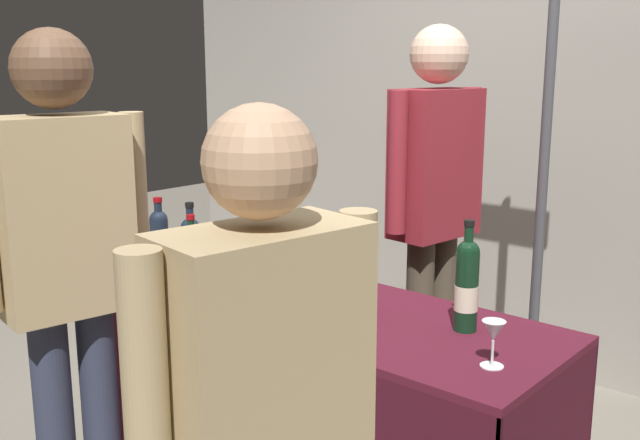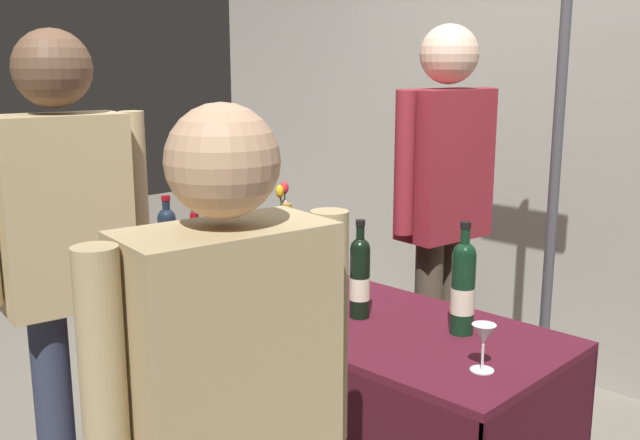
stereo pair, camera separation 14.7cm
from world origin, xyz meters
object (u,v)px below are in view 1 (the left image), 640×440
object	(u,v)px
featured_wine_bottle	(192,259)
booth_signpost	(545,146)
vendor_presenter	(434,193)
tasting_table	(320,370)
wine_glass_near_vendor	(494,333)
flower_vase	(277,247)
display_bottle_0	(160,240)
taster_foreground_right	(66,257)

from	to	relation	value
featured_wine_bottle	booth_signpost	xyz separation A→B (m)	(0.79, 1.23, 0.37)
featured_wine_bottle	vendor_presenter	size ratio (longest dim) A/B	0.16
tasting_table	wine_glass_near_vendor	distance (m)	0.81
flower_vase	featured_wine_bottle	bearing A→B (deg)	-97.26
display_bottle_0	flower_vase	size ratio (longest dim) A/B	0.83
vendor_presenter	taster_foreground_right	world-z (taller)	vendor_presenter
tasting_table	featured_wine_bottle	world-z (taller)	featured_wine_bottle
display_bottle_0	wine_glass_near_vendor	distance (m)	1.47
flower_vase	booth_signpost	distance (m)	1.18
display_bottle_0	booth_signpost	xyz separation A→B (m)	(1.09, 1.15, 0.36)
taster_foreground_right	booth_signpost	size ratio (longest dim) A/B	0.82
booth_signpost	tasting_table	bearing A→B (deg)	-108.73
tasting_table	featured_wine_bottle	xyz separation A→B (m)	(-0.44, -0.21, 0.38)
taster_foreground_right	tasting_table	bearing A→B (deg)	-19.21
booth_signpost	wine_glass_near_vendor	bearing A→B (deg)	-71.40
wine_glass_near_vendor	taster_foreground_right	distance (m)	1.30
vendor_presenter	taster_foreground_right	bearing A→B (deg)	-6.94
taster_foreground_right	booth_signpost	world-z (taller)	booth_signpost
tasting_table	flower_vase	distance (m)	0.56
featured_wine_bottle	vendor_presenter	xyz separation A→B (m)	(0.40, 1.00, 0.16)
featured_wine_bottle	vendor_presenter	world-z (taller)	vendor_presenter
featured_wine_bottle	taster_foreground_right	distance (m)	0.53
featured_wine_bottle	flower_vase	distance (m)	0.40
featured_wine_bottle	flower_vase	world-z (taller)	flower_vase
tasting_table	taster_foreground_right	xyz separation A→B (m)	(-0.41, -0.73, 0.50)
featured_wine_bottle	wine_glass_near_vendor	bearing A→B (deg)	5.14
featured_wine_bottle	wine_glass_near_vendor	distance (m)	1.17
wine_glass_near_vendor	taster_foreground_right	xyz separation A→B (m)	(-1.14, -0.62, 0.15)
tasting_table	display_bottle_0	bearing A→B (deg)	-170.58
featured_wine_bottle	display_bottle_0	bearing A→B (deg)	164.39
flower_vase	booth_signpost	world-z (taller)	booth_signpost
flower_vase	wine_glass_near_vendor	bearing A→B (deg)	-14.53
wine_glass_near_vendor	booth_signpost	world-z (taller)	booth_signpost
flower_vase	taster_foreground_right	bearing A→B (deg)	-91.26
display_bottle_0	flower_vase	distance (m)	0.47
tasting_table	display_bottle_0	world-z (taller)	display_bottle_0
featured_wine_bottle	taster_foreground_right	bearing A→B (deg)	-86.66
booth_signpost	featured_wine_bottle	bearing A→B (deg)	-122.60
wine_glass_near_vendor	flower_vase	xyz separation A→B (m)	(-1.12, 0.29, 0.00)
tasting_table	taster_foreground_right	world-z (taller)	taster_foreground_right
wine_glass_near_vendor	featured_wine_bottle	bearing A→B (deg)	-174.86
flower_vase	display_bottle_0	bearing A→B (deg)	-139.04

